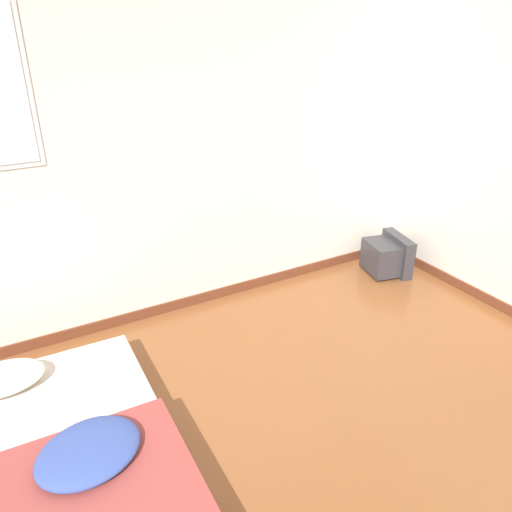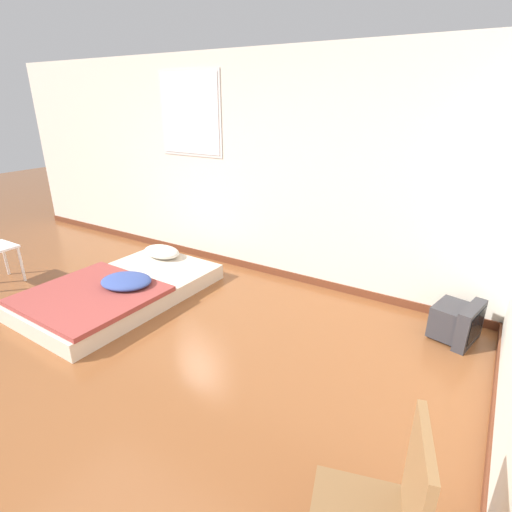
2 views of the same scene
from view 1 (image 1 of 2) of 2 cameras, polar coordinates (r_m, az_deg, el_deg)
name	(u,v)px [view 1 (image 1 of 2)]	position (r m, az deg, el deg)	size (l,w,h in m)	color
wall_back	(92,171)	(3.78, -18.23, 9.21)	(8.29, 0.08, 2.60)	silver
mattress_bed	(61,479)	(3.01, -21.36, -22.62)	(1.29, 2.10, 0.32)	beige
crt_tv	(387,256)	(5.03, 14.79, 0.04)	(0.44, 0.48, 0.38)	#333338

